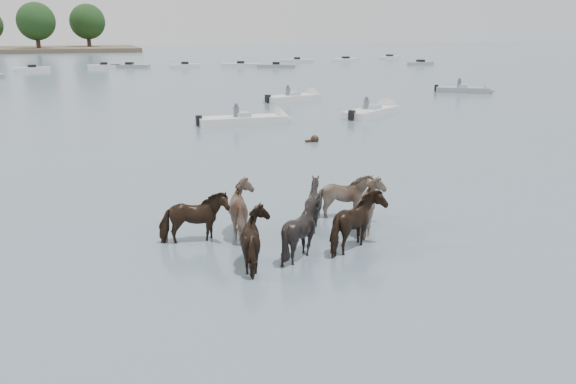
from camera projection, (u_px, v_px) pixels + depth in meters
name	position (u px, v px, depth m)	size (l,w,h in m)	color
ground	(330.00, 241.00, 16.61)	(400.00, 400.00, 0.00)	#4A606B
pony_herd	(300.00, 217.00, 16.54)	(6.75, 4.30, 1.66)	black
swimming_pony	(314.00, 140.00, 31.06)	(0.72, 0.44, 0.44)	black
motorboat_b	(255.00, 120.00, 36.87)	(6.01, 1.76, 1.92)	silver
motorboat_c	(300.00, 98.00, 48.66)	(5.52, 3.06, 1.92)	silver
motorboat_d	(377.00, 111.00, 40.80)	(5.64, 4.64, 1.92)	silver
motorboat_e	(471.00, 90.00, 54.40)	(5.13, 4.16, 1.92)	gray
distant_flotilla	(113.00, 68.00, 83.76)	(106.30, 26.50, 0.93)	gray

